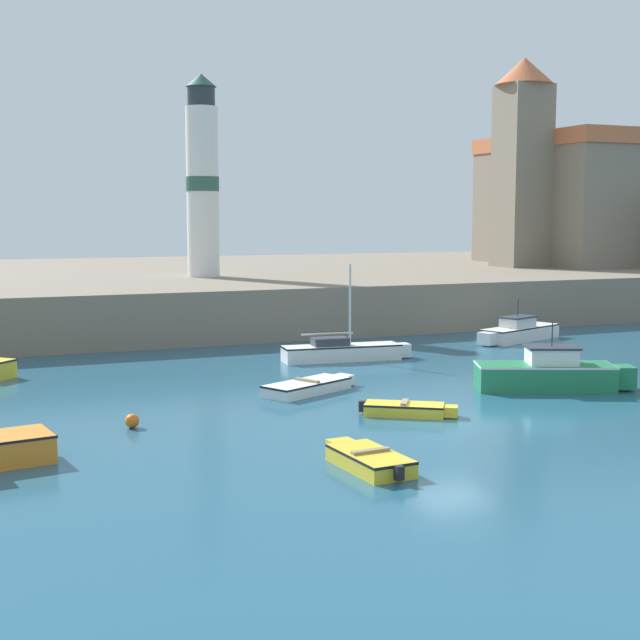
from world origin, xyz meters
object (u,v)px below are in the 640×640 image
Objects in this scene: dinghy_yellow_1 at (368,459)px; dinghy_white_5 at (309,386)px; dinghy_yellow_7 at (407,409)px; church at (571,195)px; lighthouse at (202,180)px; mooring_buoy at (132,421)px; sailboat_white_2 at (343,351)px; motorboat_white_3 at (518,331)px; motorboat_green_4 at (550,373)px.

dinghy_yellow_1 is 10.27m from dinghy_white_5.
dinghy_white_5 is 1.41× the size of dinghy_yellow_7.
church reaches higher than dinghy_yellow_7.
mooring_buoy is at bearing -109.27° from lighthouse.
lighthouse is (-31.26, -3.98, 0.61)m from church.
dinghy_yellow_1 is 6.43m from dinghy_yellow_7.
church reaches higher than dinghy_yellow_1.
dinghy_white_5 is at bearing 107.91° from dinghy_yellow_7.
dinghy_yellow_1 is 0.56× the size of sailboat_white_2.
church reaches higher than motorboat_white_3.
sailboat_white_2 is 10.38m from motorboat_green_4.
motorboat_green_4 is at bearing 15.19° from dinghy_yellow_7.
sailboat_white_2 is at bearing -84.15° from lighthouse.
sailboat_white_2 is 11.59m from motorboat_white_3.
dinghy_yellow_7 is 6.73× the size of mooring_buoy.
church is at bearing 45.92° from dinghy_yellow_7.
dinghy_yellow_1 is 35.64m from lighthouse.
dinghy_yellow_7 is 30.38m from lighthouse.
dinghy_yellow_1 reaches higher than mooring_buoy.
church reaches higher than motorboat_green_4.
sailboat_white_2 reaches higher than dinghy_yellow_7.
motorboat_white_3 is 25.74m from mooring_buoy.
sailboat_white_2 is 13.72× the size of mooring_buoy.
motorboat_green_4 reaches higher than mooring_buoy.
lighthouse is (-6.37, 27.17, 8.25)m from motorboat_green_4.
motorboat_white_3 is at bearing 46.77° from dinghy_yellow_1.
sailboat_white_2 is at bearing -143.45° from church.
dinghy_yellow_1 is 0.57× the size of motorboat_green_4.
dinghy_white_5 is at bearing -95.57° from lighthouse.
church is (24.89, 31.15, 7.64)m from motorboat_green_4.
lighthouse reaches higher than sailboat_white_2.
motorboat_green_4 is 0.39× the size of church.
dinghy_yellow_7 is 46.76m from church.
motorboat_white_3 reaches higher than dinghy_yellow_1.
motorboat_white_3 is 13.39× the size of mooring_buoy.
dinghy_yellow_1 is 17.66m from sailboat_white_2.
motorboat_white_3 is 21.87m from lighthouse.
dinghy_white_5 is 7.88m from mooring_buoy.
lighthouse is at bearing 70.73° from mooring_buoy.
sailboat_white_2 reaches higher than dinghy_white_5.
dinghy_white_5 is 25.84m from lighthouse.
motorboat_white_3 reaches higher than mooring_buoy.
dinghy_yellow_7 is at bearing -91.56° from lighthouse.
dinghy_yellow_1 is at bearing -126.83° from dinghy_yellow_7.
dinghy_yellow_1 is at bearing -133.23° from motorboat_white_3.
mooring_buoy is at bearing -156.29° from dinghy_white_5.
dinghy_white_5 is at bearing 161.49° from motorboat_green_4.
sailboat_white_2 reaches higher than motorboat_white_3.
dinghy_yellow_1 is at bearing -147.22° from motorboat_green_4.
motorboat_white_3 is (11.32, 2.50, 0.05)m from sailboat_white_2.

